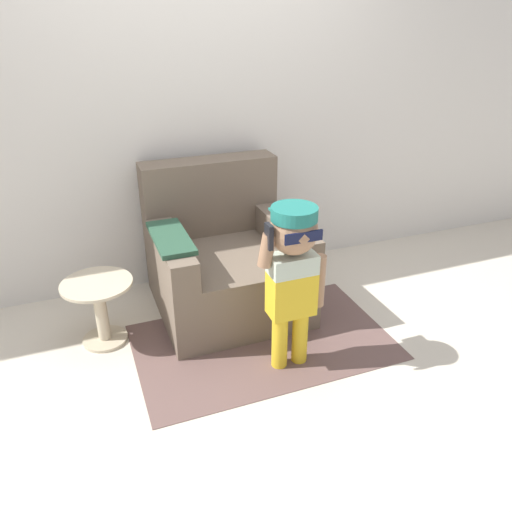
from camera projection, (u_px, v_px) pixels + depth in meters
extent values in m
plane|color=beige|center=(235.00, 315.00, 3.37)|extent=(10.00, 10.00, 0.00)
cube|color=silver|center=(199.00, 100.00, 3.36)|extent=(10.00, 0.05, 2.60)
cube|color=#6B5B4C|center=(228.00, 279.00, 3.38)|extent=(0.93, 0.95, 0.43)
cube|color=#6B5B4C|center=(209.00, 196.00, 3.47)|extent=(0.93, 0.22, 0.52)
cube|color=#6B5B4C|center=(172.00, 254.00, 3.03)|extent=(0.16, 0.74, 0.19)
cube|color=#6B5B4C|center=(287.00, 235.00, 3.27)|extent=(0.16, 0.74, 0.19)
cube|color=#284C38|center=(170.00, 238.00, 2.98)|extent=(0.20, 0.52, 0.03)
cylinder|color=gold|center=(280.00, 341.00, 2.82)|extent=(0.09, 0.09, 0.34)
cylinder|color=gold|center=(300.00, 336.00, 2.86)|extent=(0.09, 0.09, 0.34)
cube|color=gold|center=(291.00, 293.00, 2.71)|extent=(0.25, 0.14, 0.25)
cube|color=#B7C6B2|center=(293.00, 264.00, 2.63)|extent=(0.25, 0.14, 0.11)
sphere|color=#997051|center=(294.00, 231.00, 2.54)|extent=(0.25, 0.25, 0.25)
cylinder|color=#1E7066|center=(294.00, 213.00, 2.50)|extent=(0.24, 0.24, 0.07)
cube|color=#1E7066|center=(285.00, 210.00, 2.61)|extent=(0.14, 0.11, 0.01)
cube|color=#0F1433|center=(304.00, 237.00, 2.44)|extent=(0.20, 0.01, 0.06)
cylinder|color=#997051|center=(319.00, 281.00, 2.74)|extent=(0.07, 0.07, 0.31)
cylinder|color=#997051|center=(267.00, 250.00, 2.53)|extent=(0.10, 0.07, 0.18)
cube|color=black|center=(269.00, 236.00, 2.48)|extent=(0.02, 0.07, 0.13)
cylinder|color=beige|center=(105.00, 339.00, 3.11)|extent=(0.27, 0.27, 0.02)
cylinder|color=beige|center=(101.00, 313.00, 3.03)|extent=(0.08, 0.08, 0.40)
cylinder|color=beige|center=(96.00, 284.00, 2.93)|extent=(0.42, 0.42, 0.02)
cube|color=brown|center=(263.00, 342.00, 3.09)|extent=(1.55, 0.96, 0.01)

